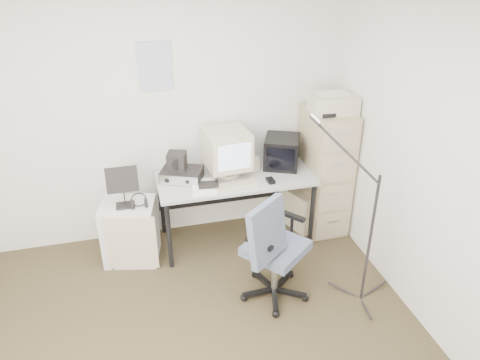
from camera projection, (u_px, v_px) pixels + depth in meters
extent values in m
cube|color=#322C18|center=(201.00, 360.00, 3.48)|extent=(3.60, 3.60, 0.01)
cube|color=white|center=(181.00, 3.00, 2.30)|extent=(3.60, 3.60, 0.01)
cube|color=silver|center=(161.00, 118.00, 4.43)|extent=(3.60, 0.02, 2.50)
cube|color=silver|center=(446.00, 183.00, 3.29)|extent=(0.02, 3.60, 2.50)
cube|color=white|center=(155.00, 66.00, 4.18)|extent=(0.30, 0.02, 0.44)
cube|color=#998A61|center=(324.00, 170.00, 4.79)|extent=(0.40, 0.60, 1.30)
cube|color=beige|center=(333.00, 104.00, 4.39)|extent=(0.46, 0.34, 0.17)
cube|color=#AFAFAF|center=(235.00, 208.00, 4.68)|extent=(1.50, 0.70, 0.73)
cube|color=beige|center=(227.00, 153.00, 4.46)|extent=(0.44, 0.46, 0.44)
cube|color=black|center=(282.00, 152.00, 4.64)|extent=(0.45, 0.46, 0.30)
cube|color=beige|center=(254.00, 163.00, 4.60)|extent=(0.09, 0.09, 0.13)
cube|color=beige|center=(236.00, 186.00, 4.31)|extent=(0.42, 0.19, 0.02)
cube|color=black|center=(270.00, 181.00, 4.39)|extent=(0.07, 0.11, 0.03)
cube|color=black|center=(182.00, 174.00, 4.42)|extent=(0.45, 0.39, 0.11)
cube|color=black|center=(177.00, 161.00, 4.36)|extent=(0.21, 0.20, 0.17)
cube|color=white|center=(204.00, 187.00, 4.29)|extent=(0.26, 0.33, 0.02)
cube|color=beige|center=(298.00, 208.00, 4.98)|extent=(0.33, 0.49, 0.42)
cube|color=slate|center=(276.00, 246.00, 3.86)|extent=(0.83, 0.83, 1.03)
cube|color=silver|center=(130.00, 231.00, 4.43)|extent=(0.56, 0.49, 0.60)
cube|color=black|center=(123.00, 186.00, 4.16)|extent=(0.28, 0.16, 0.41)
torus|color=black|center=(139.00, 203.00, 4.21)|extent=(0.21, 0.21, 0.03)
cylinder|color=black|center=(373.00, 222.00, 3.69)|extent=(0.03, 0.03, 1.57)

